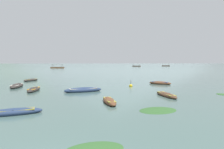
{
  "coord_description": "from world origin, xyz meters",
  "views": [
    {
      "loc": [
        2.88,
        -4.53,
        3.26
      ],
      "look_at": [
        -1.62,
        33.68,
        0.96
      ],
      "focal_mm": 31.42,
      "sensor_mm": 36.0,
      "label": 1
    }
  ],
  "objects_px": {
    "rowboat_6": "(31,80)",
    "rowboat_2": "(160,83)",
    "rowboat_4": "(166,95)",
    "mooring_buoy": "(131,86)",
    "rowboat_7": "(109,101)",
    "ferry_1": "(166,66)",
    "rowboat_1": "(83,90)",
    "rowboat_5": "(17,86)",
    "rowboat_3": "(34,90)",
    "ferry_2": "(57,67)",
    "ferry_0": "(136,66)",
    "rowboat_0": "(13,112)"
  },
  "relations": [
    {
      "from": "rowboat_2",
      "to": "rowboat_5",
      "type": "xyz_separation_m",
      "value": [
        -19.56,
        -5.94,
        0.01
      ]
    },
    {
      "from": "rowboat_1",
      "to": "rowboat_2",
      "type": "bearing_deg",
      "value": 43.17
    },
    {
      "from": "rowboat_6",
      "to": "rowboat_2",
      "type": "bearing_deg",
      "value": -6.97
    },
    {
      "from": "rowboat_0",
      "to": "rowboat_4",
      "type": "xyz_separation_m",
      "value": [
        10.67,
        8.11,
        -0.02
      ]
    },
    {
      "from": "rowboat_5",
      "to": "ferry_1",
      "type": "distance_m",
      "value": 174.29
    },
    {
      "from": "rowboat_7",
      "to": "mooring_buoy",
      "type": "height_order",
      "value": "mooring_buoy"
    },
    {
      "from": "mooring_buoy",
      "to": "rowboat_7",
      "type": "bearing_deg",
      "value": -97.47
    },
    {
      "from": "rowboat_5",
      "to": "ferry_1",
      "type": "bearing_deg",
      "value": 74.98
    },
    {
      "from": "ferry_0",
      "to": "mooring_buoy",
      "type": "height_order",
      "value": "ferry_0"
    },
    {
      "from": "rowboat_1",
      "to": "rowboat_5",
      "type": "distance_m",
      "value": 10.42
    },
    {
      "from": "rowboat_4",
      "to": "mooring_buoy",
      "type": "bearing_deg",
      "value": 115.9
    },
    {
      "from": "rowboat_1",
      "to": "ferry_1",
      "type": "relative_size",
      "value": 0.56
    },
    {
      "from": "mooring_buoy",
      "to": "rowboat_1",
      "type": "bearing_deg",
      "value": -133.33
    },
    {
      "from": "rowboat_7",
      "to": "ferry_1",
      "type": "bearing_deg",
      "value": 79.93
    },
    {
      "from": "rowboat_4",
      "to": "rowboat_6",
      "type": "bearing_deg",
      "value": 147.78
    },
    {
      "from": "rowboat_0",
      "to": "ferry_0",
      "type": "height_order",
      "value": "ferry_0"
    },
    {
      "from": "ferry_2",
      "to": "rowboat_4",
      "type": "bearing_deg",
      "value": -62.24
    },
    {
      "from": "rowboat_6",
      "to": "ferry_1",
      "type": "distance_m",
      "value": 166.73
    },
    {
      "from": "rowboat_5",
      "to": "ferry_0",
      "type": "relative_size",
      "value": 0.63
    },
    {
      "from": "rowboat_1",
      "to": "rowboat_4",
      "type": "bearing_deg",
      "value": -12.14
    },
    {
      "from": "rowboat_4",
      "to": "ferry_0",
      "type": "distance_m",
      "value": 155.17
    },
    {
      "from": "rowboat_1",
      "to": "mooring_buoy",
      "type": "relative_size",
      "value": 4.44
    },
    {
      "from": "rowboat_3",
      "to": "ferry_1",
      "type": "distance_m",
      "value": 176.3
    },
    {
      "from": "ferry_1",
      "to": "mooring_buoy",
      "type": "xyz_separation_m",
      "value": [
        -29.98,
        -165.86,
        -0.34
      ]
    },
    {
      "from": "ferry_2",
      "to": "mooring_buoy",
      "type": "relative_size",
      "value": 8.14
    },
    {
      "from": "rowboat_3",
      "to": "rowboat_4",
      "type": "relative_size",
      "value": 0.98
    },
    {
      "from": "rowboat_4",
      "to": "rowboat_6",
      "type": "relative_size",
      "value": 1.06
    },
    {
      "from": "rowboat_4",
      "to": "ferry_1",
      "type": "height_order",
      "value": "ferry_1"
    },
    {
      "from": "rowboat_0",
      "to": "rowboat_5",
      "type": "bearing_deg",
      "value": 121.88
    },
    {
      "from": "rowboat_7",
      "to": "rowboat_5",
      "type": "bearing_deg",
      "value": 147.06
    },
    {
      "from": "rowboat_2",
      "to": "ferry_1",
      "type": "relative_size",
      "value": 0.45
    },
    {
      "from": "rowboat_7",
      "to": "ferry_0",
      "type": "xyz_separation_m",
      "value": [
        3.33,
        159.06,
        0.29
      ]
    },
    {
      "from": "rowboat_3",
      "to": "rowboat_1",
      "type": "bearing_deg",
      "value": 0.33
    },
    {
      "from": "ferry_0",
      "to": "ferry_2",
      "type": "height_order",
      "value": "same"
    },
    {
      "from": "rowboat_3",
      "to": "rowboat_7",
      "type": "xyz_separation_m",
      "value": [
        9.61,
        -5.77,
        -0.01
      ]
    },
    {
      "from": "ferry_2",
      "to": "rowboat_2",
      "type": "bearing_deg",
      "value": -58.9
    },
    {
      "from": "rowboat_0",
      "to": "rowboat_1",
      "type": "bearing_deg",
      "value": 79.72
    },
    {
      "from": "rowboat_3",
      "to": "ferry_1",
      "type": "height_order",
      "value": "ferry_1"
    },
    {
      "from": "rowboat_6",
      "to": "ferry_0",
      "type": "bearing_deg",
      "value": 82.01
    },
    {
      "from": "rowboat_0",
      "to": "rowboat_2",
      "type": "distance_m",
      "value": 22.19
    },
    {
      "from": "ferry_0",
      "to": "ferry_1",
      "type": "xyz_separation_m",
      "value": [
        28.15,
        18.15,
        -0.0
      ]
    },
    {
      "from": "rowboat_6",
      "to": "rowboat_7",
      "type": "bearing_deg",
      "value": -46.69
    },
    {
      "from": "mooring_buoy",
      "to": "rowboat_5",
      "type": "bearing_deg",
      "value": -170.73
    },
    {
      "from": "rowboat_2",
      "to": "ferry_2",
      "type": "relative_size",
      "value": 0.44
    },
    {
      "from": "ferry_1",
      "to": "rowboat_2",
      "type": "bearing_deg",
      "value": -98.97
    },
    {
      "from": "rowboat_3",
      "to": "ferry_2",
      "type": "height_order",
      "value": "ferry_2"
    },
    {
      "from": "ferry_2",
      "to": "ferry_1",
      "type": "bearing_deg",
      "value": 45.63
    },
    {
      "from": "rowboat_3",
      "to": "mooring_buoy",
      "type": "height_order",
      "value": "mooring_buoy"
    },
    {
      "from": "rowboat_1",
      "to": "ferry_2",
      "type": "xyz_separation_m",
      "value": [
        -41.23,
        93.25,
        0.25
      ]
    },
    {
      "from": "rowboat_2",
      "to": "rowboat_4",
      "type": "xyz_separation_m",
      "value": [
        -0.74,
        -10.91,
        -0.04
      ]
    }
  ]
}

